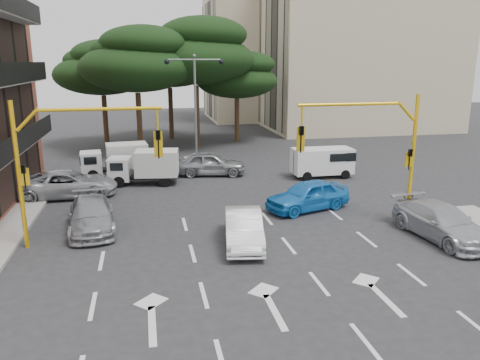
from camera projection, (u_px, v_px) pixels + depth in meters
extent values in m
plane|color=#28282B|center=(241.00, 249.00, 19.04)|extent=(120.00, 120.00, 0.00)
cube|color=gray|center=(197.00, 165.00, 34.21)|extent=(1.40, 6.00, 0.15)
cube|color=black|center=(2.00, 91.00, 23.11)|extent=(0.12, 14.72, 11.20)
cube|color=#C9B297|center=(360.00, 47.00, 51.10)|extent=(20.00, 12.00, 18.00)
cube|color=black|center=(272.00, 51.00, 49.26)|extent=(0.12, 11.04, 16.20)
cube|color=#C9B297|center=(270.00, 57.00, 61.37)|extent=(16.00, 12.00, 16.00)
cube|color=black|center=(209.00, 61.00, 59.92)|extent=(0.12, 11.04, 14.20)
cylinder|color=#382616|center=(140.00, 123.00, 38.53)|extent=(0.44, 0.44, 4.95)
ellipsoid|color=black|center=(137.00, 68.00, 37.43)|extent=(9.15, 9.15, 3.87)
ellipsoid|color=black|center=(143.00, 43.00, 36.71)|extent=(6.86, 6.86, 2.86)
ellipsoid|color=black|center=(129.00, 51.00, 37.29)|extent=(6.07, 6.07, 2.64)
cylinder|color=#382616|center=(197.00, 116.00, 41.35)|extent=(0.44, 0.44, 5.40)
ellipsoid|color=black|center=(196.00, 60.00, 40.15)|extent=(9.98, 9.98, 4.22)
ellipsoid|color=black|center=(203.00, 35.00, 39.39)|extent=(7.49, 7.49, 3.12)
ellipsoid|color=black|center=(189.00, 42.00, 39.98)|extent=(6.62, 6.62, 2.88)
cylinder|color=#382616|center=(106.00, 121.00, 41.80)|extent=(0.44, 0.44, 4.50)
ellipsoid|color=black|center=(102.00, 75.00, 40.80)|extent=(8.32, 8.32, 3.52)
ellipsoid|color=black|center=(108.00, 54.00, 40.11)|extent=(6.24, 6.24, 2.60)
ellipsoid|color=black|center=(96.00, 61.00, 40.69)|extent=(5.52, 5.52, 2.40)
cylinder|color=#382616|center=(237.00, 120.00, 44.20)|extent=(0.44, 0.44, 4.05)
ellipsoid|color=black|center=(237.00, 81.00, 43.30)|extent=(7.49, 7.49, 3.17)
ellipsoid|color=black|center=(244.00, 64.00, 42.66)|extent=(5.62, 5.62, 2.34)
ellipsoid|color=black|center=(231.00, 69.00, 43.22)|extent=(4.97, 4.97, 2.16)
cylinder|color=#382616|center=(171.00, 113.00, 45.76)|extent=(0.44, 0.44, 4.95)
ellipsoid|color=black|center=(169.00, 67.00, 44.66)|extent=(9.15, 9.15, 3.87)
ellipsoid|color=black|center=(175.00, 46.00, 43.94)|extent=(6.86, 6.86, 2.86)
ellipsoid|color=black|center=(163.00, 52.00, 44.52)|extent=(6.07, 6.07, 2.64)
cylinder|color=yellow|center=(412.00, 159.00, 21.88)|extent=(0.18, 0.18, 6.00)
cylinder|color=yellow|center=(406.00, 111.00, 21.22)|extent=(0.95, 0.14, 0.95)
cylinder|color=yellow|center=(350.00, 104.00, 20.59)|extent=(4.80, 0.14, 0.14)
cylinder|color=yellow|center=(302.00, 116.00, 20.27)|extent=(0.08, 0.08, 0.90)
imported|color=black|center=(301.00, 140.00, 20.53)|extent=(0.20, 0.24, 1.20)
cube|color=yellow|center=(301.00, 139.00, 20.61)|extent=(0.36, 0.06, 1.10)
imported|color=black|center=(410.00, 160.00, 21.69)|extent=(0.16, 0.20, 1.00)
cube|color=yellow|center=(409.00, 159.00, 21.79)|extent=(0.35, 0.08, 0.70)
cylinder|color=yellow|center=(19.00, 177.00, 18.52)|extent=(0.18, 0.18, 6.00)
cylinder|color=yellow|center=(28.00, 120.00, 18.07)|extent=(0.95, 0.14, 0.95)
cylinder|color=yellow|center=(101.00, 109.00, 18.52)|extent=(4.80, 0.14, 0.14)
cylinder|color=yellow|center=(157.00, 119.00, 19.06)|extent=(0.08, 0.08, 0.90)
imported|color=black|center=(158.00, 144.00, 19.32)|extent=(0.20, 0.24, 1.20)
cube|color=yellow|center=(158.00, 144.00, 19.40)|extent=(0.36, 0.06, 1.10)
imported|color=black|center=(24.00, 177.00, 18.42)|extent=(0.16, 0.20, 1.00)
cube|color=yellow|center=(25.00, 177.00, 18.51)|extent=(0.35, 0.08, 0.70)
cylinder|color=slate|center=(196.00, 112.00, 33.26)|extent=(0.16, 0.16, 7.50)
cylinder|color=slate|center=(181.00, 60.00, 32.19)|extent=(1.80, 0.10, 0.10)
sphere|color=black|center=(167.00, 62.00, 32.03)|extent=(0.36, 0.36, 0.36)
cylinder|color=slate|center=(207.00, 60.00, 32.54)|extent=(1.80, 0.10, 0.10)
sphere|color=black|center=(221.00, 62.00, 32.77)|extent=(0.36, 0.36, 0.36)
sphere|color=slate|center=(194.00, 56.00, 32.30)|extent=(0.24, 0.24, 0.24)
imported|color=white|center=(244.00, 228.00, 19.43)|extent=(2.14, 4.46, 1.41)
imported|color=blue|center=(308.00, 195.00, 23.98)|extent=(4.84, 3.11, 1.53)
imported|color=#96989D|center=(91.00, 215.00, 21.13)|extent=(2.44, 4.99, 1.40)
imported|color=#ADB0B5|center=(68.00, 184.00, 26.25)|extent=(5.46, 2.62, 1.50)
imported|color=gray|center=(210.00, 163.00, 31.29)|extent=(4.93, 2.64, 1.60)
imported|color=#AFB1B8|center=(442.00, 222.00, 20.10)|extent=(2.61, 5.24, 1.46)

